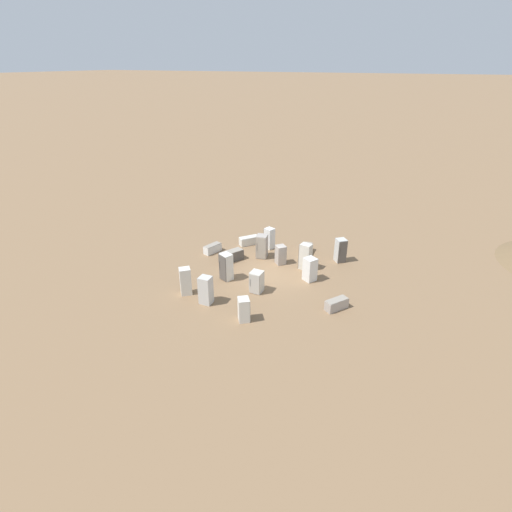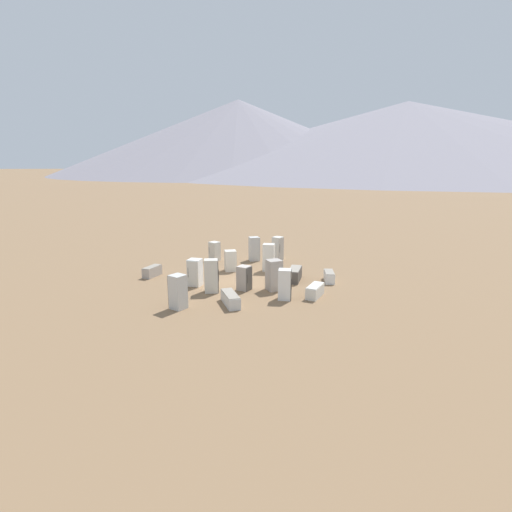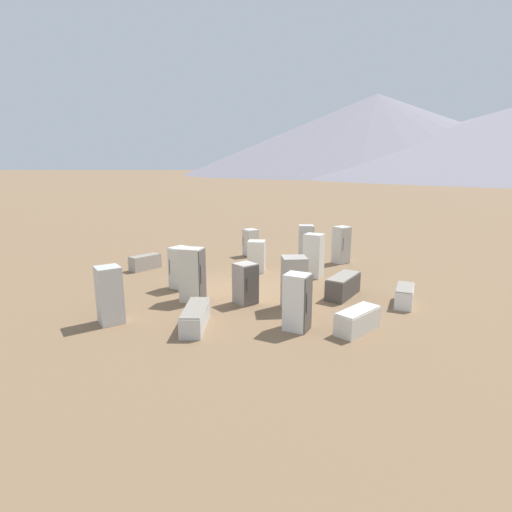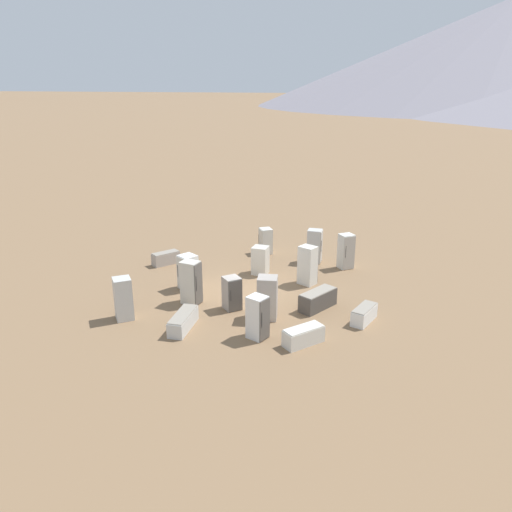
{
  "view_description": "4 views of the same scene",
  "coord_description": "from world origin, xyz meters",
  "px_view_note": "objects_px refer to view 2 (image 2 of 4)",
  "views": [
    {
      "loc": [
        -22.28,
        -9.74,
        13.27
      ],
      "look_at": [
        -0.57,
        0.8,
        1.42
      ],
      "focal_mm": 28.0,
      "sensor_mm": 36.0,
      "label": 1
    },
    {
      "loc": [
        23.28,
        -4.0,
        7.14
      ],
      "look_at": [
        1.41,
        0.7,
        1.89
      ],
      "focal_mm": 28.0,
      "sensor_mm": 36.0,
      "label": 2
    },
    {
      "loc": [
        14.7,
        1.96,
        4.62
      ],
      "look_at": [
        -1.26,
        -0.07,
        1.0
      ],
      "focal_mm": 28.0,
      "sensor_mm": 36.0,
      "label": 3
    },
    {
      "loc": [
        19.54,
        7.01,
        8.98
      ],
      "look_at": [
        -0.46,
        0.27,
        1.67
      ],
      "focal_mm": 35.0,
      "sensor_mm": 36.0,
      "label": 4
    }
  ],
  "objects_px": {
    "discarded_fridge_1": "(215,251)",
    "discarded_fridge_3": "(195,273)",
    "discarded_fridge_4": "(212,276)",
    "discarded_fridge_7": "(230,299)",
    "discarded_fridge_5": "(274,275)",
    "discarded_fridge_15": "(315,291)",
    "discarded_fridge_6": "(178,292)",
    "discarded_fridge_13": "(244,278)",
    "discarded_fridge_0": "(254,249)",
    "discarded_fridge_10": "(230,261)",
    "discarded_fridge_12": "(269,257)",
    "discarded_fridge_8": "(278,249)",
    "discarded_fridge_14": "(295,274)",
    "discarded_fridge_11": "(152,271)",
    "discarded_fridge_9": "(329,276)",
    "discarded_fridge_2": "(285,284)"
  },
  "relations": [
    {
      "from": "discarded_fridge_0",
      "to": "discarded_fridge_13",
      "type": "distance_m",
      "value": 7.11
    },
    {
      "from": "discarded_fridge_7",
      "to": "discarded_fridge_8",
      "type": "distance_m",
      "value": 10.02
    },
    {
      "from": "discarded_fridge_2",
      "to": "discarded_fridge_12",
      "type": "relative_size",
      "value": 0.89
    },
    {
      "from": "discarded_fridge_6",
      "to": "discarded_fridge_12",
      "type": "relative_size",
      "value": 0.94
    },
    {
      "from": "discarded_fridge_10",
      "to": "discarded_fridge_12",
      "type": "bearing_deg",
      "value": -12.39
    },
    {
      "from": "discarded_fridge_2",
      "to": "discarded_fridge_15",
      "type": "height_order",
      "value": "discarded_fridge_2"
    },
    {
      "from": "discarded_fridge_14",
      "to": "discarded_fridge_6",
      "type": "bearing_deg",
      "value": -128.29
    },
    {
      "from": "discarded_fridge_2",
      "to": "discarded_fridge_5",
      "type": "bearing_deg",
      "value": -155.02
    },
    {
      "from": "discarded_fridge_8",
      "to": "discarded_fridge_13",
      "type": "bearing_deg",
      "value": 18.03
    },
    {
      "from": "discarded_fridge_9",
      "to": "discarded_fridge_12",
      "type": "xyz_separation_m",
      "value": [
        -3.18,
        -3.04,
        0.61
      ]
    },
    {
      "from": "discarded_fridge_8",
      "to": "discarded_fridge_0",
      "type": "bearing_deg",
      "value": -53.85
    },
    {
      "from": "discarded_fridge_5",
      "to": "discarded_fridge_13",
      "type": "distance_m",
      "value": 1.7
    },
    {
      "from": "discarded_fridge_7",
      "to": "discarded_fridge_4",
      "type": "bearing_deg",
      "value": 101.86
    },
    {
      "from": "discarded_fridge_3",
      "to": "discarded_fridge_5",
      "type": "distance_m",
      "value": 4.7
    },
    {
      "from": "discarded_fridge_11",
      "to": "discarded_fridge_13",
      "type": "distance_m",
      "value": 6.65
    },
    {
      "from": "discarded_fridge_13",
      "to": "discarded_fridge_6",
      "type": "bearing_deg",
      "value": -16.29
    },
    {
      "from": "discarded_fridge_1",
      "to": "discarded_fridge_12",
      "type": "bearing_deg",
      "value": -174.96
    },
    {
      "from": "discarded_fridge_5",
      "to": "discarded_fridge_15",
      "type": "height_order",
      "value": "discarded_fridge_5"
    },
    {
      "from": "discarded_fridge_3",
      "to": "discarded_fridge_6",
      "type": "height_order",
      "value": "discarded_fridge_6"
    },
    {
      "from": "discarded_fridge_3",
      "to": "discarded_fridge_12",
      "type": "height_order",
      "value": "discarded_fridge_12"
    },
    {
      "from": "discarded_fridge_1",
      "to": "discarded_fridge_3",
      "type": "bearing_deg",
      "value": 126.9
    },
    {
      "from": "discarded_fridge_7",
      "to": "discarded_fridge_2",
      "type": "bearing_deg",
      "value": -1.62
    },
    {
      "from": "discarded_fridge_14",
      "to": "discarded_fridge_4",
      "type": "bearing_deg",
      "value": -141.03
    },
    {
      "from": "discarded_fridge_4",
      "to": "discarded_fridge_12",
      "type": "relative_size",
      "value": 1.02
    },
    {
      "from": "discarded_fridge_8",
      "to": "discarded_fridge_15",
      "type": "bearing_deg",
      "value": 46.83
    },
    {
      "from": "discarded_fridge_6",
      "to": "discarded_fridge_7",
      "type": "bearing_deg",
      "value": -41.79
    },
    {
      "from": "discarded_fridge_1",
      "to": "discarded_fridge_0",
      "type": "bearing_deg",
      "value": -138.02
    },
    {
      "from": "discarded_fridge_9",
      "to": "discarded_fridge_6",
      "type": "bearing_deg",
      "value": -147.08
    },
    {
      "from": "discarded_fridge_1",
      "to": "discarded_fridge_2",
      "type": "distance_m",
      "value": 9.86
    },
    {
      "from": "discarded_fridge_1",
      "to": "discarded_fridge_14",
      "type": "relative_size",
      "value": 0.74
    },
    {
      "from": "discarded_fridge_8",
      "to": "discarded_fridge_15",
      "type": "height_order",
      "value": "discarded_fridge_8"
    },
    {
      "from": "discarded_fridge_4",
      "to": "discarded_fridge_9",
      "type": "distance_m",
      "value": 7.33
    },
    {
      "from": "discarded_fridge_4",
      "to": "discarded_fridge_13",
      "type": "height_order",
      "value": "discarded_fridge_4"
    },
    {
      "from": "discarded_fridge_8",
      "to": "discarded_fridge_11",
      "type": "relative_size",
      "value": 1.2
    },
    {
      "from": "discarded_fridge_11",
      "to": "discarded_fridge_4",
      "type": "bearing_deg",
      "value": -16.15
    },
    {
      "from": "discarded_fridge_4",
      "to": "discarded_fridge_7",
      "type": "height_order",
      "value": "discarded_fridge_4"
    },
    {
      "from": "discarded_fridge_0",
      "to": "discarded_fridge_7",
      "type": "height_order",
      "value": "discarded_fridge_0"
    },
    {
      "from": "discarded_fridge_3",
      "to": "discarded_fridge_12",
      "type": "xyz_separation_m",
      "value": [
        -2.34,
        5.07,
        0.12
      ]
    },
    {
      "from": "discarded_fridge_4",
      "to": "discarded_fridge_11",
      "type": "height_order",
      "value": "discarded_fridge_4"
    },
    {
      "from": "discarded_fridge_8",
      "to": "discarded_fridge_10",
      "type": "xyz_separation_m",
      "value": [
        2.17,
        -3.89,
        -0.19
      ]
    },
    {
      "from": "discarded_fridge_3",
      "to": "discarded_fridge_8",
      "type": "xyz_separation_m",
      "value": [
        -5.07,
        6.44,
        0.09
      ]
    },
    {
      "from": "discarded_fridge_10",
      "to": "discarded_fridge_11",
      "type": "bearing_deg",
      "value": -176.73
    },
    {
      "from": "discarded_fridge_3",
      "to": "discarded_fridge_13",
      "type": "distance_m",
      "value": 3.04
    },
    {
      "from": "discarded_fridge_8",
      "to": "discarded_fridge_13",
      "type": "distance_m",
      "value": 7.45
    },
    {
      "from": "discarded_fridge_1",
      "to": "discarded_fridge_7",
      "type": "relative_size",
      "value": 0.73
    },
    {
      "from": "discarded_fridge_13",
      "to": "discarded_fridge_14",
      "type": "relative_size",
      "value": 0.73
    },
    {
      "from": "discarded_fridge_5",
      "to": "discarded_fridge_11",
      "type": "distance_m",
      "value": 8.22
    },
    {
      "from": "discarded_fridge_6",
      "to": "discarded_fridge_13",
      "type": "height_order",
      "value": "discarded_fridge_6"
    },
    {
      "from": "discarded_fridge_12",
      "to": "discarded_fridge_8",
      "type": "bearing_deg",
      "value": 86.19
    },
    {
      "from": "discarded_fridge_0",
      "to": "discarded_fridge_10",
      "type": "height_order",
      "value": "discarded_fridge_0"
    }
  ]
}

